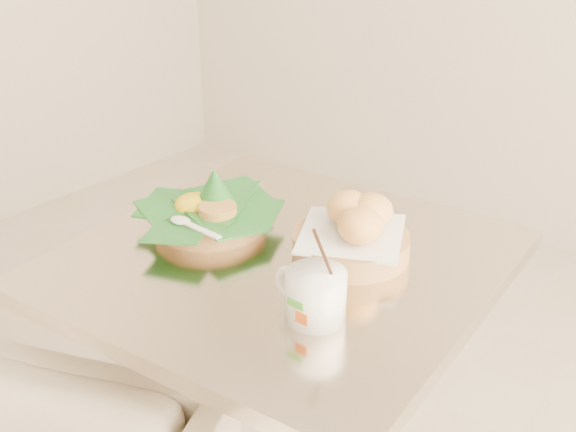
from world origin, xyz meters
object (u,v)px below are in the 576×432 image
Objects in this scene: rice_basket at (209,209)px; bread_basket at (354,233)px; cafe_table at (283,358)px; coffee_mug at (314,294)px.

bread_basket is at bearing 15.69° from rice_basket.
bread_basket is (0.09, 0.08, 0.26)m from cafe_table.
coffee_mug is (0.06, -0.20, -0.00)m from bread_basket.
coffee_mug is (0.34, -0.12, 0.01)m from rice_basket.
cafe_table is at bearing 142.71° from coffee_mug.
coffee_mug reaches higher than rice_basket.
bread_basket is 0.21m from coffee_mug.
bread_basket reaches higher than cafe_table.
bread_basket is at bearing 107.67° from coffee_mug.
rice_basket is (-0.18, 0.00, 0.26)m from cafe_table.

